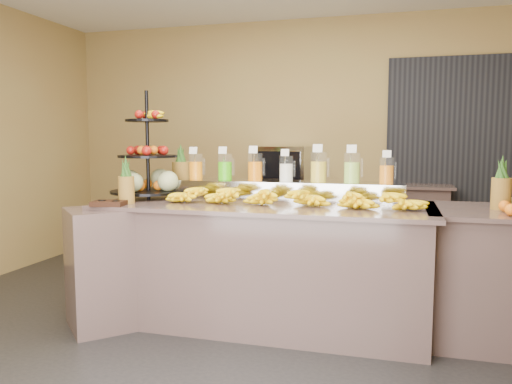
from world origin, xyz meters
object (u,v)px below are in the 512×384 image
at_px(banana_heap, 290,195).
at_px(condiment_caddy, 109,203).
at_px(pitcher_tray, 286,190).
at_px(fruit_stand, 153,171).
at_px(oven_warmer, 283,164).

distance_m(banana_heap, condiment_caddy, 1.33).
xyz_separation_m(pitcher_tray, fruit_stand, (-1.11, -0.14, 0.15)).
relative_size(banana_heap, oven_warmer, 3.18).
relative_size(fruit_stand, condiment_caddy, 3.85).
distance_m(fruit_stand, oven_warmer, 1.95).
bearing_deg(condiment_caddy, fruit_stand, 82.89).
height_order(pitcher_tray, oven_warmer, oven_warmer).
bearing_deg(banana_heap, fruit_stand, 171.78).
height_order(pitcher_tray, banana_heap, banana_heap).
bearing_deg(oven_warmer, banana_heap, -70.94).
relative_size(pitcher_tray, condiment_caddy, 8.05).
relative_size(banana_heap, fruit_stand, 2.17).
bearing_deg(fruit_stand, condiment_caddy, -107.86).
height_order(banana_heap, condiment_caddy, banana_heap).
distance_m(pitcher_tray, oven_warmer, 1.72).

